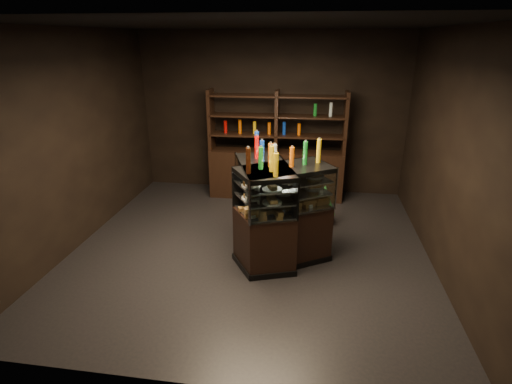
% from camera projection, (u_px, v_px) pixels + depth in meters
% --- Properties ---
extents(ground, '(5.00, 5.00, 0.00)m').
position_uv_depth(ground, '(250.00, 248.00, 5.81)').
color(ground, black).
rests_on(ground, ground).
extents(room_shell, '(5.02, 5.02, 3.01)m').
position_uv_depth(room_shell, '(250.00, 114.00, 5.10)').
color(room_shell, black).
rests_on(room_shell, ground).
extents(display_case, '(1.44, 1.36, 1.34)m').
position_uv_depth(display_case, '(273.00, 228.00, 5.39)').
color(display_case, black).
rests_on(display_case, ground).
extents(food_display, '(1.07, 1.15, 0.42)m').
position_uv_depth(food_display, '(274.00, 191.00, 5.19)').
color(food_display, '#B38240').
rests_on(food_display, display_case).
extents(bottles_top, '(0.91, 1.01, 0.30)m').
position_uv_depth(bottles_top, '(275.00, 155.00, 5.02)').
color(bottles_top, '#0F38B2').
rests_on(bottles_top, display_case).
extents(potted_conifer, '(0.36, 0.36, 0.77)m').
position_uv_depth(potted_conifer, '(325.00, 199.00, 6.40)').
color(potted_conifer, black).
rests_on(potted_conifer, ground).
extents(back_shelving, '(2.48, 0.47, 2.00)m').
position_uv_depth(back_shelving, '(276.00, 166.00, 7.46)').
color(back_shelving, black).
rests_on(back_shelving, ground).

